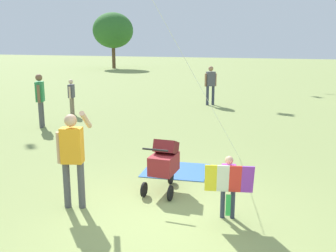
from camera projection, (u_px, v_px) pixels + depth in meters
ground_plane at (161, 221)px, 6.27m from camera, size 120.00×120.00×0.00m
child_with_butterfly_kite at (229, 182)px, 6.20m from camera, size 0.78×0.44×1.06m
person_adult_flyer at (72, 152)px, 6.57m from camera, size 0.55×0.60×1.74m
stroller at (164, 161)px, 7.39m from camera, size 0.56×1.08×1.03m
person_red_shirt at (40, 96)px, 12.83m from camera, size 0.39×0.52×1.78m
person_couple_left at (211, 82)px, 17.28m from camera, size 0.48×0.40×1.75m
person_kid_running at (71, 94)px, 15.00m from camera, size 0.25×0.44×1.40m
picnic_blanket at (176, 170)px, 8.67m from camera, size 1.53×1.33×0.02m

